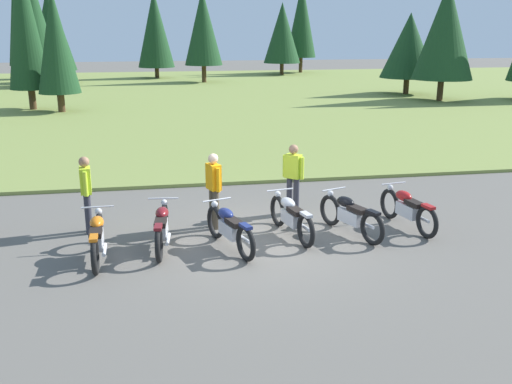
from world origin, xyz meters
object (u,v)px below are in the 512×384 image
(motorcycle_maroon, at_px, (162,227))
(rider_checking_bike, at_px, (293,175))
(motorcycle_orange, at_px, (97,237))
(rider_with_back_turned, at_px, (86,190))
(motorcycle_black, at_px, (350,215))
(rider_near_row_end, at_px, (214,186))
(motorcycle_navy, at_px, (229,228))
(motorcycle_red, at_px, (407,208))
(motorcycle_silver, at_px, (291,216))

(motorcycle_maroon, bearing_deg, rider_checking_bike, 28.67)
(motorcycle_orange, bearing_deg, rider_with_back_turned, 101.61)
(motorcycle_maroon, relative_size, rider_with_back_turned, 1.26)
(motorcycle_black, bearing_deg, rider_checking_bike, 118.57)
(motorcycle_orange, distance_m, rider_near_row_end, 2.79)
(motorcycle_maroon, bearing_deg, motorcycle_navy, -11.59)
(motorcycle_black, bearing_deg, motorcycle_orange, -174.79)
(motorcycle_orange, xyz_separation_m, motorcycle_red, (6.54, 0.67, 0.00))
(motorcycle_black, bearing_deg, motorcycle_navy, -172.07)
(motorcycle_orange, bearing_deg, rider_near_row_end, 30.57)
(motorcycle_red, bearing_deg, rider_checking_bike, 148.30)
(rider_with_back_turned, bearing_deg, rider_checking_bike, 6.07)
(motorcycle_orange, relative_size, motorcycle_red, 1.01)
(rider_near_row_end, bearing_deg, motorcycle_black, -18.35)
(motorcycle_navy, bearing_deg, motorcycle_red, 8.04)
(motorcycle_orange, relative_size, motorcycle_maroon, 1.00)
(motorcycle_red, bearing_deg, motorcycle_silver, -178.43)
(motorcycle_orange, height_order, motorcycle_silver, same)
(motorcycle_navy, bearing_deg, motorcycle_black, 7.93)
(motorcycle_black, bearing_deg, motorcycle_silver, 174.18)
(motorcycle_navy, relative_size, motorcycle_silver, 0.98)
(motorcycle_maroon, relative_size, motorcycle_red, 1.01)
(motorcycle_orange, xyz_separation_m, motorcycle_maroon, (1.21, 0.37, 0.00))
(motorcycle_maroon, height_order, rider_near_row_end, rider_near_row_end)
(motorcycle_silver, relative_size, motorcycle_black, 1.03)
(motorcycle_red, relative_size, rider_with_back_turned, 1.25)
(motorcycle_maroon, xyz_separation_m, rider_with_back_turned, (-1.54, 1.19, 0.51))
(rider_checking_bike, relative_size, rider_with_back_turned, 1.00)
(motorcycle_maroon, distance_m, motorcycle_navy, 1.34)
(motorcycle_black, bearing_deg, rider_with_back_turned, 168.68)
(motorcycle_orange, distance_m, motorcycle_silver, 3.95)
(motorcycle_navy, bearing_deg, rider_near_row_end, 97.28)
(rider_checking_bike, xyz_separation_m, rider_near_row_end, (-1.93, -0.66, 0.00))
(rider_checking_bike, height_order, rider_near_row_end, same)
(motorcycle_red, xyz_separation_m, rider_checking_bike, (-2.25, 1.39, 0.51))
(motorcycle_red, bearing_deg, rider_near_row_end, 170.14)
(rider_checking_bike, bearing_deg, motorcycle_navy, -132.07)
(motorcycle_navy, bearing_deg, motorcycle_orange, -177.63)
(motorcycle_orange, xyz_separation_m, rider_with_back_turned, (-0.32, 1.57, 0.51))
(motorcycle_silver, distance_m, rider_checking_bike, 1.59)
(motorcycle_black, distance_m, rider_with_back_turned, 5.61)
(motorcycle_maroon, relative_size, motorcycle_silver, 1.01)
(motorcycle_navy, height_order, motorcycle_silver, same)
(motorcycle_maroon, bearing_deg, motorcycle_red, 3.19)
(motorcycle_silver, distance_m, rider_near_row_end, 1.80)
(motorcycle_maroon, bearing_deg, motorcycle_black, 1.40)
(motorcycle_navy, xyz_separation_m, motorcycle_red, (4.01, 0.57, 0.00))
(motorcycle_black, relative_size, motorcycle_red, 0.96)
(motorcycle_orange, xyz_separation_m, motorcycle_black, (5.16, 0.47, 0.00))
(rider_with_back_turned, bearing_deg, rider_near_row_end, -3.63)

